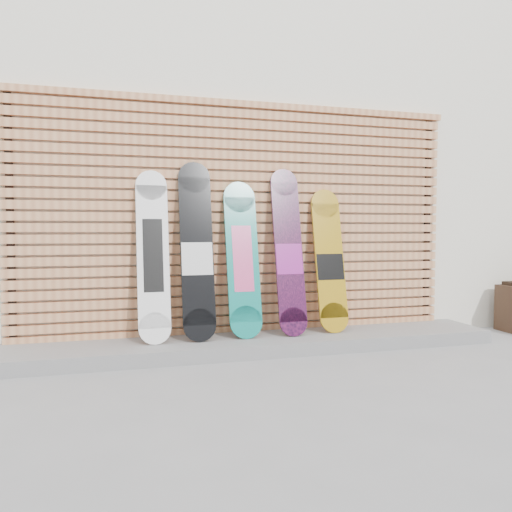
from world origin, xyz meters
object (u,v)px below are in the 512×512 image
object	(u,v)px
snowboard_0	(153,255)
snowboard_1	(197,251)
snowboard_3	(289,252)
snowboard_2	(243,259)
snowboard_4	(329,261)

from	to	relation	value
snowboard_0	snowboard_1	distance (m)	0.38
snowboard_0	snowboard_3	xyz separation A→B (m)	(1.24, -0.01, 0.01)
snowboard_2	snowboard_4	size ratio (longest dim) A/B	1.04
snowboard_0	snowboard_4	xyz separation A→B (m)	(1.66, 0.01, -0.08)
snowboard_1	snowboard_3	distance (m)	0.86
snowboard_0	snowboard_4	bearing A→B (deg)	0.39
snowboard_3	snowboard_4	bearing A→B (deg)	2.77
snowboard_3	snowboard_1	bearing A→B (deg)	179.78
snowboard_4	snowboard_3	bearing A→B (deg)	-177.23
snowboard_1	snowboard_2	world-z (taller)	snowboard_1
snowboard_0	snowboard_4	distance (m)	1.67
snowboard_0	snowboard_2	distance (m)	0.80
snowboard_0	snowboard_3	world-z (taller)	snowboard_3
snowboard_1	snowboard_4	distance (m)	1.29
snowboard_0	snowboard_4	world-z (taller)	snowboard_0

